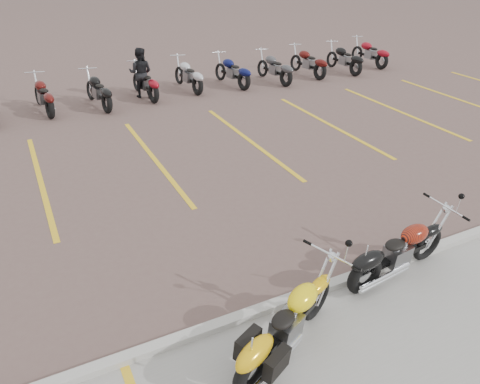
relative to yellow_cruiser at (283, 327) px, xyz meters
The scene contains 7 objects.
ground 2.82m from the yellow_cruiser, 83.09° to the left, with size 100.00×100.00×0.00m, color brown.
curb 0.92m from the yellow_cruiser, 66.33° to the left, with size 60.00×0.18×0.12m, color #ADAAA3.
parking_stripes 6.79m from the yellow_cruiser, 87.16° to the left, with size 38.00×5.50×0.01m, color gold, non-canonical shape.
yellow_cruiser is the anchor object (origin of this frame).
flame_cruiser 2.51m from the yellow_cruiser, 13.36° to the left, with size 2.16×0.43×0.89m.
person_b 12.03m from the yellow_cruiser, 82.64° to the left, with size 0.81×0.63×1.68m, color black.
bg_bike_row 11.85m from the yellow_cruiser, 86.25° to the left, with size 22.24×2.04×1.10m.
Camera 1 is at (-2.84, -6.54, 4.94)m, focal length 35.00 mm.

